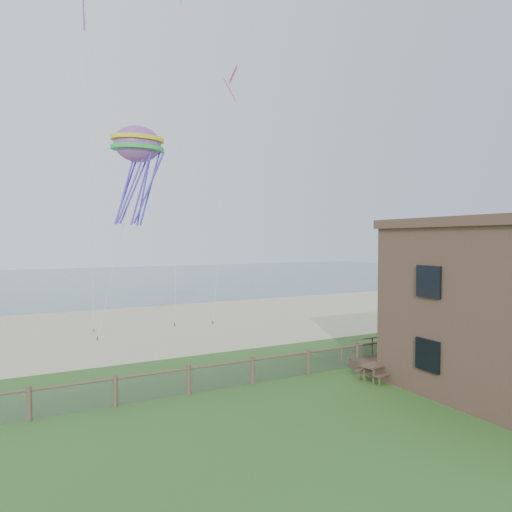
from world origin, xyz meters
name	(u,v)px	position (x,y,z in m)	size (l,w,h in m)	color
ground	(334,434)	(0.00, 0.00, 0.00)	(160.00, 160.00, 0.00)	#365A1F
sand_beach	(157,325)	(0.00, 22.00, 0.00)	(72.00, 20.00, 0.02)	#C9B991
ocean	(84,280)	(0.00, 66.00, 0.00)	(160.00, 68.00, 0.02)	slate
chainlink_fence	(253,372)	(0.00, 6.00, 0.55)	(36.20, 0.20, 1.25)	#4B3A2A
motel_deck	(466,351)	(13.00, 5.00, 0.25)	(15.00, 2.00, 0.50)	brown
picnic_table	(378,371)	(5.51, 3.91, 0.40)	(1.87, 1.41, 0.79)	brown
octopus_kite	(138,172)	(-2.83, 15.58, 10.56)	(3.17, 2.23, 6.52)	#F1264B
kite_red	(233,81)	(3.90, 16.49, 17.31)	(1.10, 0.70, 2.03)	#EB2954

